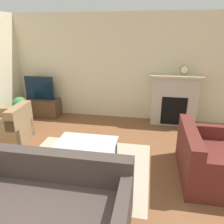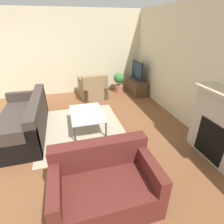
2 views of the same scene
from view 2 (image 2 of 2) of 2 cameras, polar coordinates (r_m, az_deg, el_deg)
wall_back at (r=4.58m, az=22.66°, el=13.66°), size 8.35×0.06×2.70m
wall_left at (r=6.33m, az=-11.86°, el=18.25°), size 0.06×7.56×2.70m
area_rug at (r=4.28m, az=-10.00°, el=-5.14°), size 2.28×1.95×0.00m
fireplace at (r=3.58m, az=32.55°, el=-3.99°), size 1.22×0.45×1.27m
tv_stand at (r=6.37m, az=7.91°, el=8.30°), size 1.00×0.44×0.48m
tv at (r=6.21m, az=8.22°, el=13.19°), size 0.81×0.06×0.64m
couch_sectional at (r=4.35m, az=-26.69°, el=-2.97°), size 2.11×0.94×0.82m
couch_loveseat at (r=2.56m, az=-2.48°, el=-22.81°), size 0.86×1.36×0.82m
armchair_by_window at (r=5.89m, az=-6.22°, el=7.46°), size 0.93×0.88×0.82m
coffee_table at (r=4.12m, az=-8.18°, el=-0.68°), size 1.08×0.75×0.39m
potted_plant at (r=6.38m, az=2.23°, el=9.98°), size 0.37×0.37×0.69m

